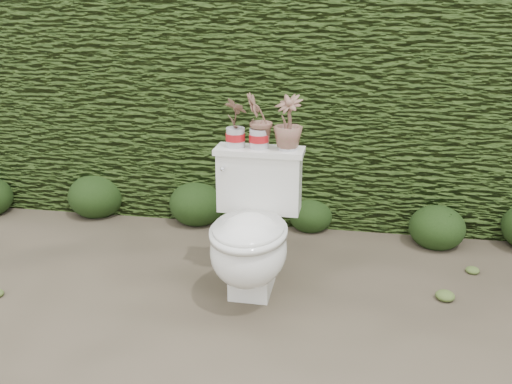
% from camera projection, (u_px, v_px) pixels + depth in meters
% --- Properties ---
extents(ground, '(60.00, 60.00, 0.00)m').
position_uv_depth(ground, '(289.00, 309.00, 2.89)').
color(ground, brown).
rests_on(ground, ground).
extents(hedge, '(8.00, 1.00, 1.60)m').
position_uv_depth(hedge, '(314.00, 105.00, 4.10)').
color(hedge, '#3D581D').
rests_on(hedge, ground).
extents(toilet, '(0.50, 0.68, 0.78)m').
position_uv_depth(toilet, '(252.00, 234.00, 2.95)').
color(toilet, white).
rests_on(toilet, ground).
extents(potted_plant_left, '(0.17, 0.16, 0.27)m').
position_uv_depth(potted_plant_left, '(235.00, 124.00, 3.00)').
color(potted_plant_left, '#367223').
rests_on(potted_plant_left, toilet).
extents(potted_plant_center, '(0.20, 0.21, 0.29)m').
position_uv_depth(potted_plant_center, '(259.00, 122.00, 2.98)').
color(potted_plant_center, '#367223').
rests_on(potted_plant_center, toilet).
extents(potted_plant_right, '(0.22, 0.22, 0.29)m').
position_uv_depth(potted_plant_right, '(288.00, 124.00, 2.95)').
color(potted_plant_right, '#367223').
rests_on(potted_plant_right, toilet).
extents(liriope_clump_1, '(0.43, 0.43, 0.34)m').
position_uv_depth(liriope_clump_1, '(96.00, 192.00, 4.12)').
color(liriope_clump_1, '#243B14').
rests_on(liriope_clump_1, ground).
extents(liriope_clump_2, '(0.41, 0.41, 0.33)m').
position_uv_depth(liriope_clump_2, '(197.00, 200.00, 3.98)').
color(liriope_clump_2, '#243B14').
rests_on(liriope_clump_2, ground).
extents(liriope_clump_3, '(0.31, 0.31, 0.25)m').
position_uv_depth(liriope_clump_3, '(311.00, 212.00, 3.87)').
color(liriope_clump_3, '#243B14').
rests_on(liriope_clump_3, ground).
extents(liriope_clump_4, '(0.37, 0.37, 0.30)m').
position_uv_depth(liriope_clump_4, '(437.00, 224.00, 3.61)').
color(liriope_clump_4, '#243B14').
rests_on(liriope_clump_4, ground).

